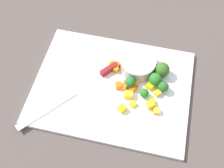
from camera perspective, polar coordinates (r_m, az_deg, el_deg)
name	(u,v)px	position (r m, az deg, el deg)	size (l,w,h in m)	color
ground_plane	(112,88)	(0.82, 0.00, -0.80)	(4.00, 4.00, 0.00)	#514643
cutting_board	(112,87)	(0.81, 0.00, -0.59)	(0.43, 0.33, 0.01)	white
prep_bowl	(138,64)	(0.83, 5.15, 3.90)	(0.10, 0.10, 0.04)	#BCB3B8
chef_knife	(85,85)	(0.80, -5.37, -0.20)	(0.22, 0.26, 0.02)	silver
carrot_dice_0	(133,90)	(0.79, 4.12, -1.17)	(0.01, 0.02, 0.01)	orange
carrot_dice_1	(135,84)	(0.80, 4.61, -0.07)	(0.01, 0.02, 0.02)	orange
carrot_dice_2	(112,64)	(0.84, 0.02, 4.02)	(0.01, 0.01, 0.01)	orange
carrot_dice_3	(116,65)	(0.83, 0.84, 3.74)	(0.02, 0.01, 0.02)	orange
carrot_dice_4	(119,86)	(0.80, 1.30, -0.50)	(0.02, 0.02, 0.02)	orange
carrot_dice_5	(123,88)	(0.80, 2.25, -0.76)	(0.02, 0.02, 0.01)	orange
carrot_dice_6	(116,70)	(0.83, 0.84, 2.83)	(0.01, 0.01, 0.01)	orange
carrot_dice_7	(126,82)	(0.80, 2.87, 0.31)	(0.01, 0.01, 0.01)	orange
carrot_dice_8	(112,67)	(0.83, -0.05, 3.33)	(0.01, 0.01, 0.01)	orange
pepper_dice_0	(150,105)	(0.77, 7.61, -4.16)	(0.02, 0.02, 0.02)	yellow
pepper_dice_1	(122,109)	(0.76, 1.97, -4.88)	(0.02, 0.02, 0.02)	yellow
pepper_dice_2	(157,93)	(0.79, 8.94, -1.86)	(0.01, 0.01, 0.01)	yellow
pepper_dice_3	(153,102)	(0.78, 8.01, -3.57)	(0.01, 0.01, 0.01)	yellow
pepper_dice_4	(133,104)	(0.77, 4.18, -4.01)	(0.02, 0.01, 0.01)	yellow
pepper_dice_5	(157,111)	(0.77, 8.80, -5.32)	(0.02, 0.02, 0.01)	yellow
pepper_dice_6	(128,95)	(0.78, 3.28, -2.15)	(0.02, 0.02, 0.02)	yellow
pepper_dice_7	(150,86)	(0.80, 7.53, -0.43)	(0.02, 0.02, 0.02)	yellow
broccoli_floret_0	(144,93)	(0.78, 6.39, -1.80)	(0.02, 0.02, 0.03)	#97B06C
broccoli_floret_1	(162,70)	(0.82, 9.83, 2.78)	(0.04, 0.04, 0.05)	#8AB95E
broccoli_floret_2	(163,87)	(0.79, 10.09, -0.56)	(0.03, 0.03, 0.03)	#8CC45E
broccoli_floret_3	(155,79)	(0.80, 8.52, 0.92)	(0.04, 0.04, 0.04)	#8FC158
broccoli_floret_4	(130,82)	(0.79, 3.63, 0.42)	(0.03, 0.03, 0.04)	#87AD5E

